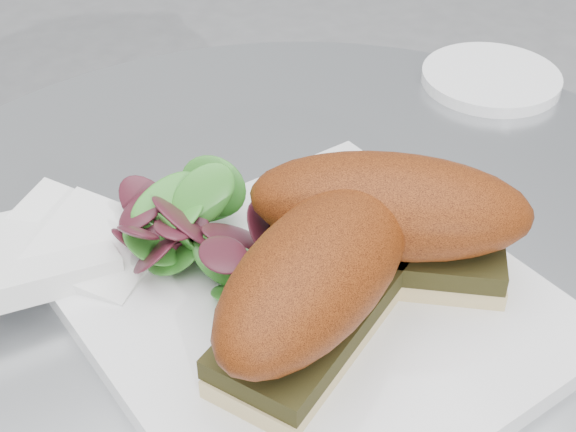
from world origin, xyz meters
name	(u,v)px	position (x,y,z in m)	size (l,w,h in m)	color
plate	(317,311)	(-0.02, -0.04, 0.74)	(0.27, 0.27, 0.02)	white
sandwich_left	(317,282)	(-0.03, -0.07, 0.79)	(0.19, 0.15, 0.08)	beige
sandwich_right	(388,216)	(0.04, -0.04, 0.79)	(0.19, 0.17, 0.08)	beige
salad	(187,226)	(-0.07, 0.04, 0.77)	(0.11, 0.11, 0.05)	green
napkin	(68,263)	(-0.14, 0.07, 0.74)	(0.13, 0.13, 0.02)	white
saucer	(491,78)	(0.28, 0.15, 0.74)	(0.13, 0.13, 0.01)	white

